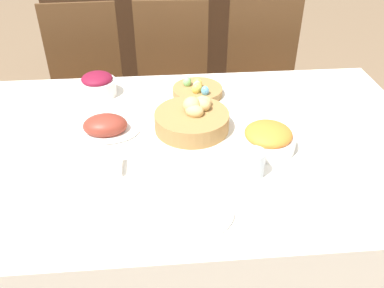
{
  "coord_description": "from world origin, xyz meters",
  "views": [
    {
      "loc": [
        -0.09,
        -1.25,
        1.58
      ],
      "look_at": [
        0.01,
        -0.09,
        0.76
      ],
      "focal_mm": 38.0,
      "sensor_mm": 36.0,
      "label": 1
    }
  ],
  "objects": [
    {
      "name": "dinner_plate",
      "position": [
        -0.01,
        -0.38,
        0.73
      ],
      "size": [
        0.25,
        0.25,
        0.01
      ],
      "color": "white",
      "rests_on": "dining_table"
    },
    {
      "name": "drinking_cup",
      "position": [
        0.2,
        -0.22,
        0.77
      ],
      "size": [
        0.08,
        0.08,
        0.09
      ],
      "color": "silver",
      "rests_on": "dining_table"
    },
    {
      "name": "ham_platter",
      "position": [
        -0.31,
        0.08,
        0.75
      ],
      "size": [
        0.26,
        0.18,
        0.08
      ],
      "color": "white",
      "rests_on": "dining_table"
    },
    {
      "name": "butter_dish",
      "position": [
        -0.3,
        -0.16,
        0.74
      ],
      "size": [
        0.14,
        0.09,
        0.03
      ],
      "color": "white",
      "rests_on": "dining_table"
    },
    {
      "name": "spoon",
      "position": [
        0.17,
        -0.38,
        0.72
      ],
      "size": [
        0.02,
        0.17,
        0.0
      ],
      "rotation": [
        0.0,
        0.0,
        -0.06
      ],
      "color": "silver",
      "rests_on": "dining_table"
    },
    {
      "name": "beet_salad_bowl",
      "position": [
        -0.37,
        0.39,
        0.77
      ],
      "size": [
        0.16,
        0.16,
        0.1
      ],
      "color": "white",
      "rests_on": "dining_table"
    },
    {
      "name": "carrot_bowl",
      "position": [
        0.28,
        -0.07,
        0.76
      ],
      "size": [
        0.2,
        0.2,
        0.09
      ],
      "color": "white",
      "rests_on": "dining_table"
    },
    {
      "name": "ground_plane",
      "position": [
        0.0,
        0.0,
        0.0
      ],
      "size": [
        12.0,
        12.0,
        0.0
      ],
      "primitive_type": "plane",
      "color": "#7F664C"
    },
    {
      "name": "bread_basket",
      "position": [
        0.03,
        0.08,
        0.76
      ],
      "size": [
        0.29,
        0.29,
        0.13
      ],
      "color": "#9E7542",
      "rests_on": "dining_table"
    },
    {
      "name": "egg_basket",
      "position": [
        0.07,
        0.35,
        0.75
      ],
      "size": [
        0.22,
        0.22,
        0.08
      ],
      "color": "#9E7542",
      "rests_on": "dining_table"
    },
    {
      "name": "knife",
      "position": [
        0.14,
        -0.38,
        0.72
      ],
      "size": [
        0.02,
        0.17,
        0.0
      ],
      "rotation": [
        0.0,
        0.0,
        0.06
      ],
      "color": "silver",
      "rests_on": "dining_table"
    },
    {
      "name": "chair_far_center",
      "position": [
        -0.02,
        0.9,
        0.51
      ],
      "size": [
        0.44,
        0.44,
        0.95
      ],
      "rotation": [
        0.0,
        0.0,
        -0.04
      ],
      "color": "brown",
      "rests_on": "ground"
    },
    {
      "name": "chair_far_left",
      "position": [
        -0.52,
        0.9,
        0.51
      ],
      "size": [
        0.44,
        0.44,
        0.95
      ],
      "rotation": [
        0.0,
        0.0,
        0.05
      ],
      "color": "brown",
      "rests_on": "ground"
    },
    {
      "name": "fork",
      "position": [
        -0.16,
        -0.38,
        0.72
      ],
      "size": [
        0.02,
        0.17,
        0.0
      ],
      "rotation": [
        0.0,
        0.0,
        0.06
      ],
      "color": "silver",
      "rests_on": "dining_table"
    },
    {
      "name": "dining_table",
      "position": [
        0.0,
        0.0,
        0.36
      ],
      "size": [
        1.84,
        1.13,
        0.72
      ],
      "color": "white",
      "rests_on": "ground"
    },
    {
      "name": "chair_far_right",
      "position": [
        0.52,
        0.9,
        0.51
      ],
      "size": [
        0.44,
        0.44,
        0.95
      ],
      "rotation": [
        0.0,
        0.0,
        -0.04
      ],
      "color": "brown",
      "rests_on": "ground"
    },
    {
      "name": "sideboard",
      "position": [
        -0.15,
        1.82,
        0.44
      ],
      "size": [
        1.46,
        0.44,
        0.88
      ],
      "color": "#3D2616",
      "rests_on": "ground"
    }
  ]
}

